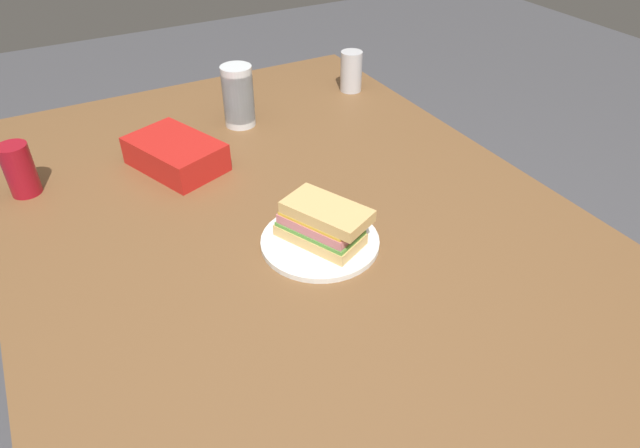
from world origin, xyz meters
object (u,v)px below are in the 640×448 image
at_px(paper_plate, 320,241).
at_px(soda_can_red, 19,170).
at_px(dining_table, 307,264).
at_px(chip_bag, 176,154).
at_px(sandwich, 322,223).
at_px(plastic_cup_stack, 238,96).
at_px(soda_can_silver, 351,71).

xyz_separation_m(paper_plate, soda_can_red, (-0.49, -0.50, 0.05)).
bearing_deg(soda_can_red, dining_table, 47.28).
bearing_deg(chip_bag, paper_plate, 179.01).
bearing_deg(paper_plate, soda_can_red, -134.34).
height_order(dining_table, sandwich, sandwich).
bearing_deg(paper_plate, plastic_cup_stack, 173.82).
xyz_separation_m(dining_table, sandwich, (0.04, 0.01, 0.13)).
distance_m(sandwich, chip_bag, 0.47).
height_order(paper_plate, sandwich, sandwich).
xyz_separation_m(paper_plate, sandwich, (0.00, 0.00, 0.05)).
height_order(dining_table, chip_bag, chip_bag).
distance_m(dining_table, paper_plate, 0.09).
bearing_deg(soda_can_silver, dining_table, -38.01).
xyz_separation_m(soda_can_red, chip_bag, (0.05, 0.34, -0.03)).
xyz_separation_m(chip_bag, plastic_cup_stack, (-0.14, 0.22, 0.05)).
bearing_deg(paper_plate, chip_bag, -159.70).
distance_m(paper_plate, plastic_cup_stack, 0.59).
height_order(soda_can_red, soda_can_silver, same).
distance_m(dining_table, soda_can_red, 0.68).
distance_m(paper_plate, soda_can_red, 0.70).
bearing_deg(soda_can_silver, sandwich, -35.37).
bearing_deg(sandwich, dining_table, -160.12).
bearing_deg(plastic_cup_stack, soda_can_silver, 98.02).
bearing_deg(plastic_cup_stack, dining_table, -7.76).
height_order(chip_bag, soda_can_silver, soda_can_silver).
xyz_separation_m(sandwich, soda_can_silver, (-0.63, 0.45, 0.01)).
distance_m(soda_can_red, chip_bag, 0.34).
height_order(plastic_cup_stack, soda_can_silver, plastic_cup_stack).
bearing_deg(soda_can_silver, paper_plate, -35.68).
xyz_separation_m(dining_table, soda_can_red, (-0.45, -0.49, 0.14)).
relative_size(dining_table, paper_plate, 7.46).
bearing_deg(plastic_cup_stack, sandwich, -5.83).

